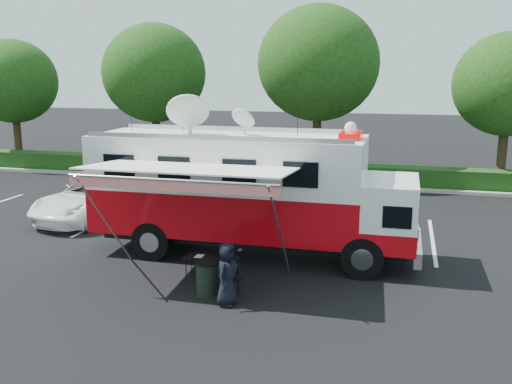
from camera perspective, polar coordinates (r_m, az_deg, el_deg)
ground_plane at (r=17.81m, az=-0.41°, el=-6.32°), size 120.00×120.00×0.00m
back_border at (r=29.40m, az=8.42°, el=10.79°), size 60.00×6.14×8.87m
stall_lines at (r=20.70m, az=0.40°, el=-3.65°), size 24.12×5.50×0.01m
command_truck at (r=17.29m, az=-0.69°, el=0.11°), size 9.89×2.72×4.75m
awning at (r=14.74m, az=-6.93°, el=1.98°), size 5.40×2.78×3.26m
white_suv at (r=23.03m, az=-15.61°, el=-2.48°), size 3.52×5.92×1.54m
person at (r=14.27m, az=-2.87°, el=-11.17°), size 0.62×0.84×1.57m
folding_table at (r=15.54m, az=-5.58°, el=-6.64°), size 0.96×0.79×0.70m
folding_chair at (r=14.52m, az=-2.63°, el=-8.06°), size 0.66×0.70×1.06m
trash_bin at (r=14.73m, az=-4.94°, el=-8.59°), size 0.58×0.58×0.87m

